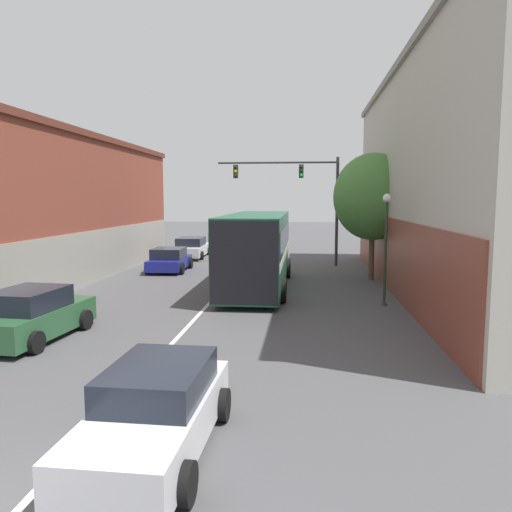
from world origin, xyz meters
TOP-DOWN VIEW (x-y plane):
  - lane_center_line at (0.00, 14.46)m, footprint 0.14×40.91m
  - building_left_brick at (-9.76, 17.92)m, footprint 6.86×24.03m
  - building_right_storefront at (11.52, 17.28)m, footprint 8.44×24.61m
  - bus at (1.53, 16.89)m, footprint 2.90×10.04m
  - hatchback_foreground at (1.35, 2.10)m, footprint 2.00×4.18m
  - parked_car_left_near at (-3.87, 21.65)m, footprint 2.17×3.86m
  - parked_car_left_mid at (-4.17, 28.36)m, footprint 2.23×4.73m
  - parked_car_left_far at (-4.10, 7.98)m, footprint 2.28×4.17m
  - traffic_signal_gantry at (3.44, 24.90)m, footprint 7.27×0.36m
  - street_lamp at (6.71, 13.71)m, footprint 0.32×0.32m
  - street_tree_near at (6.99, 19.83)m, footprint 3.89×3.50m

SIDE VIEW (x-z plane):
  - lane_center_line at x=0.00m, z-range 0.00..0.01m
  - parked_car_left_near at x=-3.87m, z-range -0.03..1.28m
  - parked_car_left_mid at x=-4.17m, z-range -0.04..1.34m
  - hatchback_foreground at x=1.35m, z-range -0.03..1.35m
  - parked_car_left_far at x=-4.10m, z-range -0.05..1.46m
  - bus at x=1.53m, z-range 0.21..3.57m
  - street_lamp at x=6.71m, z-range 0.38..4.61m
  - building_left_brick at x=-9.76m, z-range 0.12..7.32m
  - street_tree_near at x=6.99m, z-range 0.99..7.27m
  - traffic_signal_gantry at x=3.44m, z-range 1.42..7.91m
  - building_right_storefront at x=11.52m, z-range 0.12..9.86m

